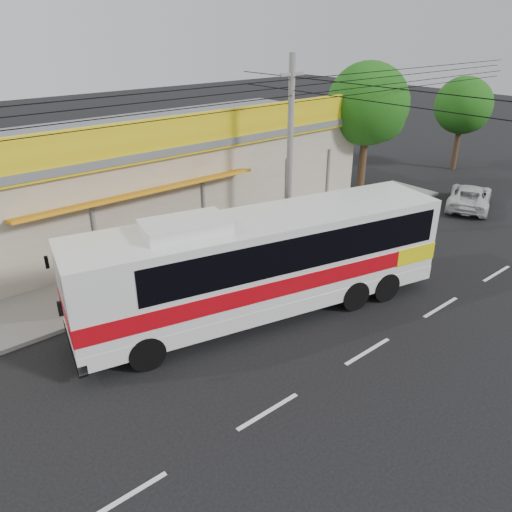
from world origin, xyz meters
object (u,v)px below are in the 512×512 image
Objects in this scene: utility_pole at (292,90)px; tree_near at (370,107)px; tree_far at (465,107)px; white_car at (470,196)px; coach_bus at (269,257)px.

utility_pole is 8.48m from tree_near.
utility_pole is at bearing -174.01° from tree_far.
white_car is at bearing -14.68° from utility_pole.
utility_pole is 4.70× the size of tree_near.
utility_pole reaches higher than tree_near.
utility_pole is at bearing -164.28° from tree_near.
utility_pole is (-10.64, 2.79, 5.96)m from white_car.
coach_bus is at bearing -139.34° from utility_pole.
white_car is at bearing 17.19° from coach_bus.
utility_pole is 5.71× the size of tree_far.
tree_near is at bearing 15.72° from utility_pole.
coach_bus is at bearing -153.87° from tree_near.
white_car is 12.51m from utility_pole.
tree_near is (8.00, 2.25, -1.67)m from utility_pole.
tree_far is (9.11, -0.46, -0.87)m from tree_near.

